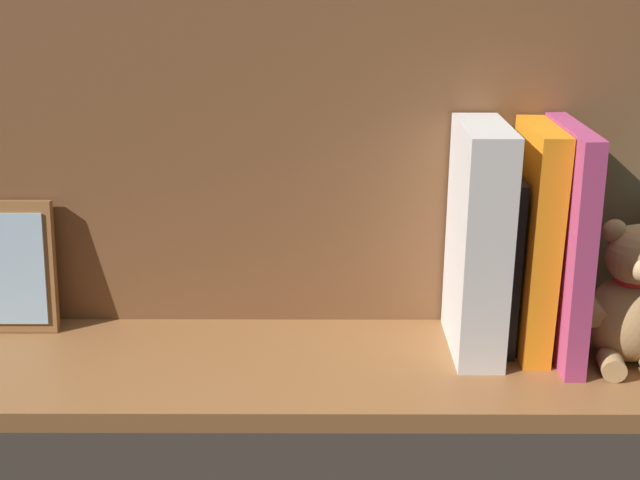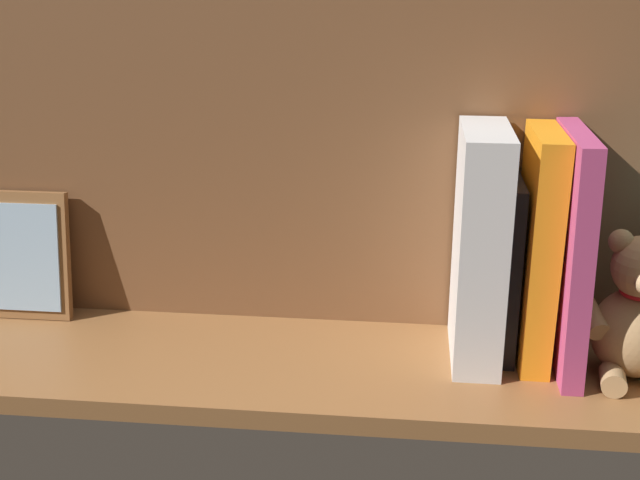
# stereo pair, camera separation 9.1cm
# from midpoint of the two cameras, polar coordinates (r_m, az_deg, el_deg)

# --- Properties ---
(ground_plane) EXTENTS (1.03, 0.25, 0.02)m
(ground_plane) POSITION_cam_midpoint_polar(r_m,az_deg,el_deg) (0.97, -2.71, -8.51)
(ground_plane) COLOR brown
(shelf_back_panel) EXTENTS (1.03, 0.02, 0.40)m
(shelf_back_panel) POSITION_cam_midpoint_polar(r_m,az_deg,el_deg) (0.99, -2.61, 5.15)
(shelf_back_panel) COLOR brown
(shelf_back_panel) RESTS_ON ground_plane
(teddy_bear) EXTENTS (0.13, 0.11, 0.16)m
(teddy_bear) POSITION_cam_midpoint_polar(r_m,az_deg,el_deg) (0.97, 17.86, -4.04)
(teddy_bear) COLOR tan
(teddy_bear) RESTS_ON ground_plane
(book_2) EXTENTS (0.03, 0.16, 0.26)m
(book_2) POSITION_cam_midpoint_polar(r_m,az_deg,el_deg) (0.95, 13.60, -0.26)
(book_2) COLOR #B23F72
(book_2) RESTS_ON ground_plane
(book_3) EXTENTS (0.03, 0.13, 0.26)m
(book_3) POSITION_cam_midpoint_polar(r_m,az_deg,el_deg) (0.95, 11.56, -0.06)
(book_3) COLOR orange
(book_3) RESTS_ON ground_plane
(book_4) EXTENTS (0.01, 0.11, 0.20)m
(book_4) POSITION_cam_midpoint_polar(r_m,az_deg,el_deg) (0.97, 9.80, -1.42)
(book_4) COLOR black
(book_4) RESTS_ON ground_plane
(dictionary_thick_white) EXTENTS (0.05, 0.14, 0.26)m
(dictionary_thick_white) POSITION_cam_midpoint_polar(r_m,az_deg,el_deg) (0.94, 7.86, -0.11)
(dictionary_thick_white) COLOR silver
(dictionary_thick_white) RESTS_ON ground_plane
(picture_frame_leaning) EXTENTS (0.12, 0.04, 0.16)m
(picture_frame_leaning) POSITION_cam_midpoint_polar(r_m,az_deg,el_deg) (1.08, -23.13, -1.77)
(picture_frame_leaning) COLOR brown
(picture_frame_leaning) RESTS_ON ground_plane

